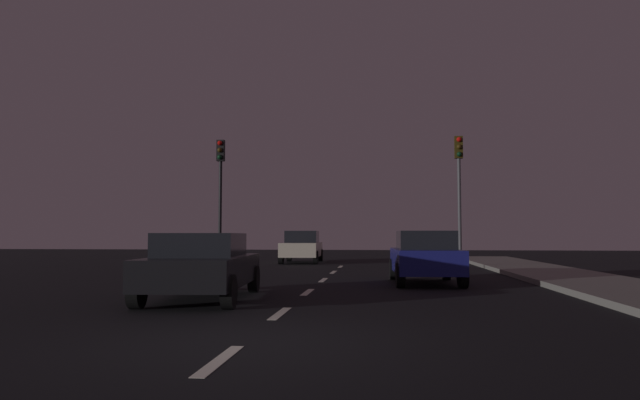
# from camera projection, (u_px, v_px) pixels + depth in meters

# --- Properties ---
(ground_plane) EXTENTS (80.00, 80.00, 0.00)m
(ground_plane) POSITION_uv_depth(u_px,v_px,m) (311.00, 290.00, 14.43)
(ground_plane) COLOR black
(sidewalk_curb_right) EXTENTS (3.00, 40.00, 0.15)m
(sidewalk_curb_right) POSITION_uv_depth(u_px,v_px,m) (625.00, 290.00, 13.65)
(sidewalk_curb_right) COLOR gray
(sidewalk_curb_right) RESTS_ON ground_plane
(lane_stripe_nearest) EXTENTS (0.16, 1.60, 0.01)m
(lane_stripe_nearest) POSITION_uv_depth(u_px,v_px,m) (220.00, 360.00, 6.29)
(lane_stripe_nearest) COLOR silver
(lane_stripe_nearest) RESTS_ON ground_plane
(lane_stripe_second) EXTENTS (0.16, 1.60, 0.01)m
(lane_stripe_second) POSITION_uv_depth(u_px,v_px,m) (280.00, 313.00, 10.07)
(lane_stripe_second) COLOR silver
(lane_stripe_second) RESTS_ON ground_plane
(lane_stripe_third) EXTENTS (0.16, 1.60, 0.01)m
(lane_stripe_third) POSITION_uv_depth(u_px,v_px,m) (308.00, 292.00, 13.84)
(lane_stripe_third) COLOR silver
(lane_stripe_third) RESTS_ON ground_plane
(lane_stripe_fourth) EXTENTS (0.16, 1.60, 0.01)m
(lane_stripe_fourth) POSITION_uv_depth(u_px,v_px,m) (323.00, 280.00, 17.61)
(lane_stripe_fourth) COLOR silver
(lane_stripe_fourth) RESTS_ON ground_plane
(lane_stripe_fifth) EXTENTS (0.16, 1.60, 0.01)m
(lane_stripe_fifth) POSITION_uv_depth(u_px,v_px,m) (333.00, 272.00, 21.38)
(lane_stripe_fifth) COLOR silver
(lane_stripe_fifth) RESTS_ON ground_plane
(lane_stripe_sixth) EXTENTS (0.16, 1.60, 0.01)m
(lane_stripe_sixth) POSITION_uv_depth(u_px,v_px,m) (341.00, 267.00, 25.15)
(lane_stripe_sixth) COLOR silver
(lane_stripe_sixth) RESTS_ON ground_plane
(traffic_signal_left) EXTENTS (0.32, 0.38, 5.41)m
(traffic_signal_left) POSITION_uv_depth(u_px,v_px,m) (220.00, 179.00, 24.43)
(traffic_signal_left) COLOR black
(traffic_signal_left) RESTS_ON ground_plane
(traffic_signal_right) EXTENTS (0.32, 0.38, 5.39)m
(traffic_signal_right) POSITION_uv_depth(u_px,v_px,m) (459.00, 176.00, 23.39)
(traffic_signal_right) COLOR #4C4C51
(traffic_signal_right) RESTS_ON ground_plane
(car_stopped_ahead) EXTENTS (1.98, 3.92, 1.49)m
(car_stopped_ahead) POSITION_uv_depth(u_px,v_px,m) (425.00, 257.00, 16.35)
(car_stopped_ahead) COLOR navy
(car_stopped_ahead) RESTS_ON ground_plane
(car_adjacent_lane) EXTENTS (2.22, 4.45, 1.41)m
(car_adjacent_lane) POSITION_uv_depth(u_px,v_px,m) (202.00, 265.00, 12.25)
(car_adjacent_lane) COLOR black
(car_adjacent_lane) RESTS_ON ground_plane
(car_oncoming_far) EXTENTS (1.98, 4.14, 1.59)m
(car_oncoming_far) POSITION_uv_depth(u_px,v_px,m) (302.00, 247.00, 28.94)
(car_oncoming_far) COLOR beige
(car_oncoming_far) RESTS_ON ground_plane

